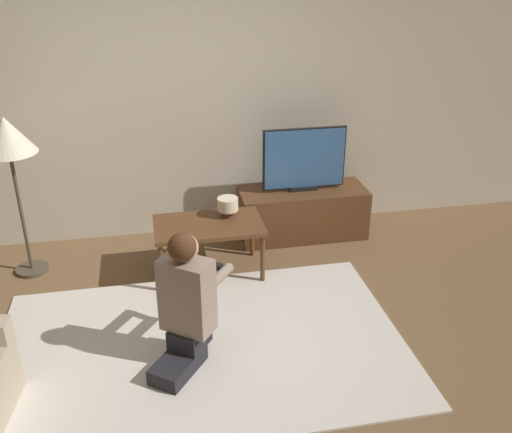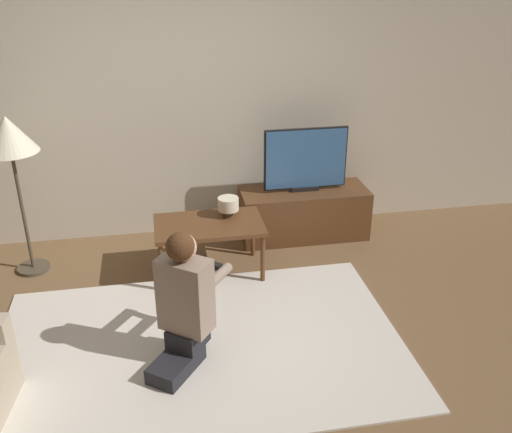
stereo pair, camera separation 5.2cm
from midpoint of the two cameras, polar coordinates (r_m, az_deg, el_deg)
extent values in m
plane|color=brown|center=(4.19, -5.74, -12.87)|extent=(10.00, 10.00, 0.00)
cube|color=beige|center=(5.38, -8.54, 11.27)|extent=(10.00, 0.06, 2.60)
cube|color=silver|center=(4.19, -5.74, -12.78)|extent=(2.87, 1.86, 0.02)
cube|color=brown|center=(5.57, 4.39, 0.38)|extent=(1.22, 0.48, 0.48)
cube|color=black|center=(5.46, 4.47, 2.86)|extent=(0.27, 0.08, 0.04)
cube|color=black|center=(5.37, 4.56, 5.83)|extent=(0.79, 0.03, 0.59)
cube|color=#38669E|center=(5.36, 4.58, 5.80)|extent=(0.76, 0.04, 0.56)
cube|color=brown|center=(4.82, -5.08, -0.89)|extent=(0.92, 0.56, 0.04)
cylinder|color=brown|center=(4.71, -9.71, -5.19)|extent=(0.04, 0.04, 0.44)
cylinder|color=brown|center=(4.78, 0.35, -4.27)|extent=(0.04, 0.04, 0.44)
cylinder|color=brown|center=(5.12, -9.93, -2.53)|extent=(0.04, 0.04, 0.44)
cylinder|color=brown|center=(5.19, -0.69, -1.73)|extent=(0.04, 0.04, 0.44)
cylinder|color=#4C4233|center=(5.42, -21.71, -4.92)|extent=(0.28, 0.28, 0.03)
cylinder|color=#4C4233|center=(5.14, -22.90, 1.59)|extent=(0.03, 0.03, 1.32)
cone|color=#EFE5C6|center=(4.96, -23.98, 7.45)|extent=(0.45, 0.45, 0.30)
cube|color=#232328|center=(3.96, -8.18, -14.44)|extent=(0.42, 0.46, 0.11)
cube|color=#232328|center=(3.98, -7.05, -11.79)|extent=(0.32, 0.32, 0.14)
cube|color=gray|center=(3.79, -7.31, -7.81)|extent=(0.39, 0.36, 0.52)
sphere|color=#DBAD8E|center=(3.61, -7.62, -3.13)|extent=(0.18, 0.18, 0.18)
sphere|color=#4C2D19|center=(3.59, -7.80, -3.07)|extent=(0.19, 0.19, 0.19)
cube|color=black|center=(4.04, -4.53, -4.95)|extent=(0.13, 0.11, 0.04)
cylinder|color=gray|center=(3.91, -4.10, -6.08)|extent=(0.24, 0.28, 0.07)
cylinder|color=gray|center=(4.00, -6.66, -5.39)|extent=(0.24, 0.28, 0.07)
cylinder|color=#4C3823|center=(4.92, -3.13, 0.35)|extent=(0.10, 0.10, 0.06)
cylinder|color=#EFE5C6|center=(4.88, -3.15, 1.25)|extent=(0.18, 0.18, 0.11)
camera|label=1|loc=(0.03, -90.33, -0.16)|focal=40.00mm
camera|label=2|loc=(0.03, 89.67, 0.16)|focal=40.00mm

